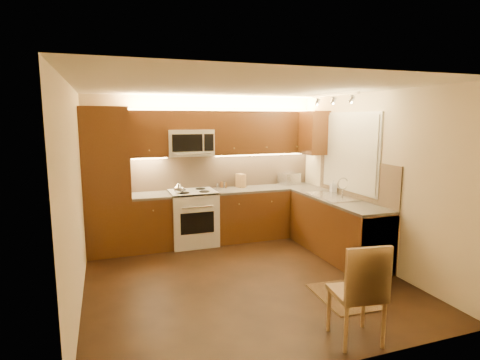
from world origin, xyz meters
name	(u,v)px	position (x,y,z in m)	size (l,w,h in m)	color
floor	(243,279)	(0.00, 0.00, 0.00)	(4.00, 4.00, 0.01)	black
ceiling	(243,87)	(0.00, 0.00, 2.50)	(4.00, 4.00, 0.01)	beige
wall_back	(205,168)	(0.00, 2.00, 1.25)	(4.00, 0.01, 2.50)	beige
wall_front	(327,228)	(0.00, -2.00, 1.25)	(4.00, 0.01, 2.50)	beige
wall_left	(75,197)	(-2.00, 0.00, 1.25)	(0.01, 4.00, 2.50)	beige
wall_right	(372,179)	(2.00, 0.00, 1.25)	(0.01, 4.00, 2.50)	beige
pantry	(107,181)	(-1.65, 1.70, 1.15)	(0.70, 0.60, 2.30)	#4B2B10
base_cab_back_left	(151,223)	(-0.99, 1.70, 0.43)	(0.62, 0.60, 0.86)	#4B2B10
counter_back_left	(150,196)	(-0.99, 1.70, 0.88)	(0.62, 0.60, 0.04)	#3E3C39
base_cab_back_right	(265,213)	(1.04, 1.70, 0.43)	(1.92, 0.60, 0.86)	#4B2B10
counter_back_right	(265,188)	(1.04, 1.70, 0.88)	(1.92, 0.60, 0.04)	#3E3C39
base_cab_right	(337,228)	(1.70, 0.40, 0.43)	(0.60, 2.00, 0.86)	#4B2B10
counter_right	(338,200)	(1.70, 0.40, 0.88)	(0.60, 2.00, 0.04)	#3E3C39
dishwasher	(365,241)	(1.70, -0.30, 0.43)	(0.58, 0.60, 0.84)	silver
backsplash_back	(224,170)	(0.35, 1.99, 1.20)	(3.30, 0.02, 0.60)	tan
backsplash_right	(355,178)	(1.99, 0.40, 1.20)	(0.02, 2.00, 0.60)	tan
upper_cab_back_left	(147,134)	(-0.99, 1.82, 1.88)	(0.62, 0.35, 0.75)	#4B2B10
upper_cab_back_right	(263,132)	(1.04, 1.82, 1.88)	(1.92, 0.35, 0.75)	#4B2B10
upper_cab_bridge	(189,120)	(-0.30, 1.82, 2.09)	(0.76, 0.35, 0.31)	#4B2B10
upper_cab_right_corner	(314,133)	(1.82, 1.40, 1.88)	(0.35, 0.50, 0.75)	#4B2B10
stove	(193,218)	(-0.30, 1.68, 0.46)	(0.76, 0.65, 0.92)	silver
microwave	(190,143)	(-0.30, 1.81, 1.72)	(0.76, 0.38, 0.44)	silver
window_frame	(350,152)	(1.99, 0.55, 1.60)	(0.03, 1.44, 1.24)	silver
window_blinds	(349,152)	(1.97, 0.55, 1.60)	(0.02, 1.36, 1.16)	silver
sink	(333,192)	(1.70, 0.55, 0.98)	(0.52, 0.86, 0.15)	silver
faucet	(343,187)	(1.88, 0.55, 1.05)	(0.20, 0.04, 0.30)	silver
track_light_bar	(333,95)	(1.55, 0.40, 2.46)	(0.04, 1.20, 0.03)	silver
kettle	(179,188)	(-0.56, 1.52, 1.02)	(0.16, 0.16, 0.19)	silver
toaster_oven	(289,179)	(1.59, 1.85, 1.01)	(0.36, 0.27, 0.21)	silver
knife_block	(241,181)	(0.62, 1.85, 1.02)	(0.11, 0.18, 0.24)	#A9844C
spice_jar_a	(218,186)	(0.20, 1.89, 0.95)	(0.04, 0.04, 0.09)	silver
spice_jar_b	(226,185)	(0.35, 1.89, 0.95)	(0.04, 0.04, 0.10)	brown
spice_jar_c	(225,185)	(0.33, 1.90, 0.95)	(0.04, 0.04, 0.10)	silver
spice_jar_d	(222,185)	(0.29, 1.94, 0.95)	(0.05, 0.05, 0.11)	#965E2D
soap_bottle	(333,186)	(1.92, 0.88, 1.00)	(0.09, 0.10, 0.21)	silver
rug	(343,296)	(0.95, -0.90, 0.01)	(0.57, 0.86, 0.01)	black
dining_chair	(356,291)	(0.54, -1.70, 0.50)	(0.44, 0.44, 0.99)	#A9844C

